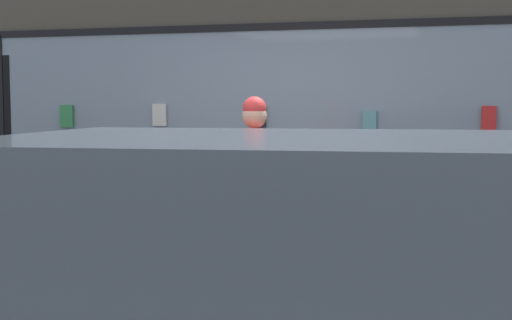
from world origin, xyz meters
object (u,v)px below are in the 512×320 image
display_table_left (101,187)px  small_dog (194,249)px  person_browsing (254,177)px  display_table_right (435,197)px  parked_car (324,317)px

display_table_left → small_dog: bearing=-33.1°
person_browsing → small_dog: 0.78m
display_table_left → small_dog: display_table_left is taller
person_browsing → small_dog: person_browsing is taller
display_table_right → person_browsing: 1.59m
display_table_right → parked_car: parked_car is taller
display_table_left → display_table_right: display_table_right is taller
small_dog → parked_car: size_ratio=0.12×
person_browsing → small_dog: bearing=120.9°
display_table_left → parked_car: size_ratio=0.65×
display_table_right → person_browsing: bearing=-157.1°
display_table_right → small_dog: bearing=-156.5°
person_browsing → small_dog: (-0.46, -0.22, -0.59)m
person_browsing → display_table_left: bearing=76.0°
display_table_right → person_browsing: (-1.45, -0.61, 0.20)m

